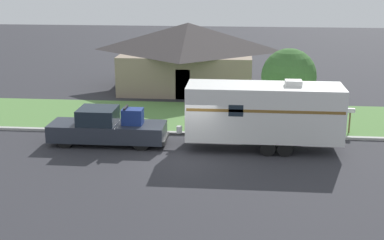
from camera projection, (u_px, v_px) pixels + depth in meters
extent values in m
plane|color=#2D2D33|center=(189.00, 158.00, 25.58)|extent=(120.00, 120.00, 0.00)
cube|color=#ADADA8|center=(196.00, 134.00, 29.15)|extent=(80.00, 0.30, 0.14)
cube|color=#568442|center=(201.00, 117.00, 32.66)|extent=(80.00, 7.00, 0.03)
cube|color=gray|center=(188.00, 69.00, 40.30)|extent=(9.42, 7.70, 2.83)
pyramid|color=#3D3838|center=(188.00, 37.00, 39.63)|extent=(10.18, 8.32, 2.07)
cube|color=#4C3828|center=(183.00, 85.00, 36.74)|extent=(1.00, 0.06, 2.10)
cylinder|color=black|center=(65.00, 139.00, 26.98)|extent=(0.91, 0.28, 0.91)
cylinder|color=black|center=(74.00, 130.00, 28.51)|extent=(0.91, 0.28, 0.91)
cylinder|color=black|center=(141.00, 141.00, 26.63)|extent=(0.91, 0.28, 0.91)
cylinder|color=black|center=(147.00, 132.00, 28.16)|extent=(0.91, 0.28, 0.91)
cube|color=#282D38|center=(86.00, 131.00, 27.61)|extent=(3.66, 1.95, 0.85)
cube|color=#19232D|center=(98.00, 116.00, 27.32)|extent=(1.90, 1.80, 0.80)
cube|color=#282D38|center=(143.00, 132.00, 27.34)|extent=(2.27, 1.95, 0.85)
cube|color=#333333|center=(166.00, 139.00, 27.32)|extent=(0.12, 1.76, 0.20)
cube|color=navy|center=(133.00, 116.00, 27.16)|extent=(1.04, 0.82, 0.80)
cube|color=black|center=(126.00, 107.00, 27.06)|extent=(0.10, 0.90, 0.08)
cylinder|color=black|center=(268.00, 149.00, 25.82)|extent=(0.74, 0.22, 0.74)
cylinder|color=black|center=(266.00, 135.00, 27.90)|extent=(0.74, 0.22, 0.74)
cylinder|color=black|center=(285.00, 149.00, 25.75)|extent=(0.74, 0.22, 0.74)
cylinder|color=black|center=(282.00, 136.00, 27.83)|extent=(0.74, 0.22, 0.74)
cube|color=silver|center=(264.00, 112.00, 26.45)|extent=(7.64, 2.45, 2.66)
cube|color=brown|center=(265.00, 111.00, 25.18)|extent=(7.49, 0.01, 0.14)
cube|color=#383838|center=(178.00, 134.00, 27.19)|extent=(0.92, 0.12, 0.10)
cylinder|color=silver|center=(179.00, 130.00, 27.12)|extent=(0.28, 0.28, 0.36)
cube|color=silver|center=(293.00, 83.00, 25.93)|extent=(0.80, 0.68, 0.28)
cube|color=#19232D|center=(236.00, 111.00, 25.30)|extent=(0.70, 0.01, 0.56)
cylinder|color=brown|center=(349.00, 123.00, 29.33)|extent=(0.09, 0.09, 1.18)
cube|color=silver|center=(350.00, 110.00, 29.14)|extent=(0.48, 0.20, 0.22)
cylinder|color=brown|center=(287.00, 112.00, 30.27)|extent=(0.24, 0.24, 1.85)
sphere|color=#38662D|center=(289.00, 76.00, 29.70)|extent=(3.06, 3.06, 3.06)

